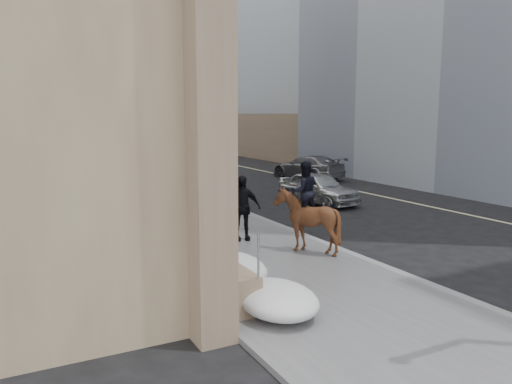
% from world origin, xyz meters
% --- Properties ---
extents(ground, '(140.00, 140.00, 0.00)m').
position_xyz_m(ground, '(0.00, 0.00, 0.00)').
color(ground, black).
rests_on(ground, ground).
extents(sidewalk, '(5.00, 80.00, 0.12)m').
position_xyz_m(sidewalk, '(0.00, 10.00, 0.06)').
color(sidewalk, '#4F4F52').
rests_on(sidewalk, ground).
extents(curb, '(0.24, 80.00, 0.12)m').
position_xyz_m(curb, '(2.62, 10.00, 0.06)').
color(curb, slate).
rests_on(curb, ground).
extents(lane_line, '(0.15, 70.00, 0.01)m').
position_xyz_m(lane_line, '(10.50, 10.00, 0.01)').
color(lane_line, '#BFB78C').
rests_on(lane_line, ground).
extents(limestone_building, '(6.10, 44.00, 18.00)m').
position_xyz_m(limestone_building, '(-5.26, 19.96, 8.90)').
color(limestone_building, '#836D55').
rests_on(limestone_building, ground).
extents(far_podium, '(2.00, 80.00, 4.00)m').
position_xyz_m(far_podium, '(15.50, 10.00, 2.00)').
color(far_podium, '#76604C').
rests_on(far_podium, ground).
extents(bg_building_mid, '(30.00, 12.00, 28.00)m').
position_xyz_m(bg_building_mid, '(4.00, 60.00, 14.00)').
color(bg_building_mid, slate).
rests_on(bg_building_mid, ground).
extents(streetlight_mid, '(1.71, 0.24, 8.00)m').
position_xyz_m(streetlight_mid, '(2.74, 14.00, 4.58)').
color(streetlight_mid, '#2D2D30').
rests_on(streetlight_mid, ground).
extents(streetlight_far, '(1.71, 0.24, 8.00)m').
position_xyz_m(streetlight_far, '(2.74, 34.00, 4.58)').
color(streetlight_far, '#2D2D30').
rests_on(streetlight_far, ground).
extents(traffic_signal, '(4.10, 0.22, 6.00)m').
position_xyz_m(traffic_signal, '(2.07, 22.00, 4.00)').
color(traffic_signal, '#2D2D30').
rests_on(traffic_signal, ground).
extents(snow_bank, '(1.70, 18.10, 0.76)m').
position_xyz_m(snow_bank, '(-1.42, 8.11, 0.47)').
color(snow_bank, silver).
rests_on(snow_bank, sidewalk).
extents(mounted_horse_left, '(1.42, 2.60, 2.71)m').
position_xyz_m(mounted_horse_left, '(-1.12, 5.04, 1.22)').
color(mounted_horse_left, '#542D19').
rests_on(mounted_horse_left, sidewalk).
extents(mounted_horse_right, '(1.70, 1.85, 2.56)m').
position_xyz_m(mounted_horse_right, '(1.56, 1.53, 1.16)').
color(mounted_horse_right, '#3E2111').
rests_on(mounted_horse_right, sidewalk).
extents(pedestrian, '(1.26, 0.76, 2.01)m').
position_xyz_m(pedestrian, '(0.51, 3.54, 1.13)').
color(pedestrian, black).
rests_on(pedestrian, sidewalk).
extents(car_silver, '(2.34, 4.38, 1.42)m').
position_xyz_m(car_silver, '(6.61, 8.29, 0.71)').
color(car_silver, '#B0B3B8').
rests_on(car_silver, ground).
extents(car_grey, '(3.07, 5.32, 1.45)m').
position_xyz_m(car_grey, '(11.01, 15.81, 0.73)').
color(car_grey, slate).
rests_on(car_grey, ground).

